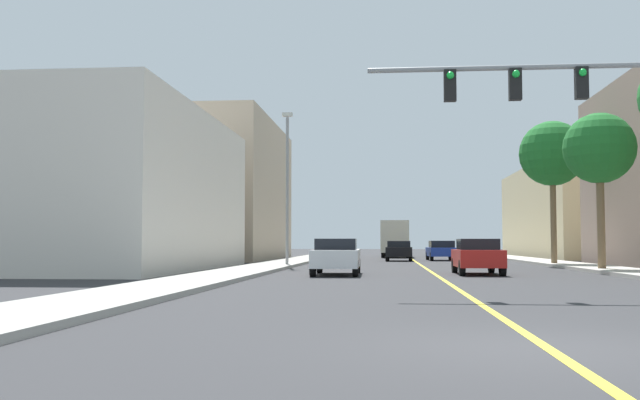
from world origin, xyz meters
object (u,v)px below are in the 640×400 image
at_px(palm_mid, 599,149).
at_px(delivery_truck, 395,238).
at_px(street_lamp, 287,180).
at_px(palm_far, 552,154).
at_px(car_black, 399,251).
at_px(traffic_signal_mast, 614,108).
at_px(car_blue, 441,250).
at_px(car_white, 336,256).
at_px(car_red, 477,256).

relative_size(palm_mid, delivery_truck, 0.78).
bearing_deg(delivery_truck, street_lamp, -101.72).
distance_m(palm_far, car_black, 14.08).
xyz_separation_m(traffic_signal_mast, car_black, (-5.02, 32.41, -4.04)).
bearing_deg(car_black, car_blue, 29.49).
bearing_deg(palm_far, car_black, 131.63).
bearing_deg(car_blue, car_black, -153.42).
height_order(palm_mid, delivery_truck, palm_mid).
xyz_separation_m(traffic_signal_mast, car_blue, (-1.91, 34.10, -4.03)).
bearing_deg(traffic_signal_mast, palm_mid, 75.36).
bearing_deg(car_white, street_lamp, 108.54).
distance_m(palm_far, delivery_truck, 24.90).
height_order(traffic_signal_mast, car_black, traffic_signal_mast).
bearing_deg(car_blue, traffic_signal_mast, -88.61).
bearing_deg(car_white, palm_mid, 19.64).
distance_m(traffic_signal_mast, car_red, 11.89).
bearing_deg(car_red, car_white, -170.36).
xyz_separation_m(palm_far, car_blue, (-5.47, 11.33, -5.59)).
xyz_separation_m(traffic_signal_mast, palm_far, (3.56, 22.76, 1.56)).
xyz_separation_m(traffic_signal_mast, palm_mid, (3.74, 14.33, 0.74)).
xyz_separation_m(palm_mid, car_black, (-8.76, 18.08, -4.78)).
bearing_deg(palm_mid, car_red, -150.48).
xyz_separation_m(street_lamp, car_white, (3.33, -9.49, -3.94)).
xyz_separation_m(street_lamp, palm_far, (14.81, 3.29, 1.65)).
height_order(street_lamp, car_blue, street_lamp).
bearing_deg(palm_mid, car_white, -159.54).
xyz_separation_m(car_black, car_red, (2.84, -21.44, 0.01)).
relative_size(car_white, car_black, 1.14).
height_order(traffic_signal_mast, car_red, traffic_signal_mast).
xyz_separation_m(car_blue, car_red, (-0.27, -23.12, 0.00)).
distance_m(traffic_signal_mast, palm_mid, 14.83).
bearing_deg(traffic_signal_mast, car_blue, 93.21).
height_order(street_lamp, car_black, street_lamp).
distance_m(car_white, delivery_truck, 35.79).
bearing_deg(traffic_signal_mast, car_white, 128.41).
height_order(car_white, car_red, car_white).
distance_m(traffic_signal_mast, delivery_truck, 46.03).
bearing_deg(street_lamp, palm_mid, -18.93).
height_order(palm_mid, car_blue, palm_mid).
height_order(traffic_signal_mast, palm_mid, palm_mid).
bearing_deg(palm_mid, car_black, 115.85).
height_order(palm_far, car_red, palm_far).
distance_m(car_blue, car_red, 23.12).
xyz_separation_m(car_white, delivery_truck, (2.82, 35.67, 0.94)).
bearing_deg(palm_mid, car_blue, 105.97).
xyz_separation_m(traffic_signal_mast, delivery_truck, (-5.09, 45.65, -3.09)).
relative_size(palm_mid, palm_far, 0.87).
relative_size(street_lamp, car_blue, 1.84).
distance_m(palm_mid, car_red, 8.31).
xyz_separation_m(palm_far, car_black, (-8.58, 9.65, -5.60)).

